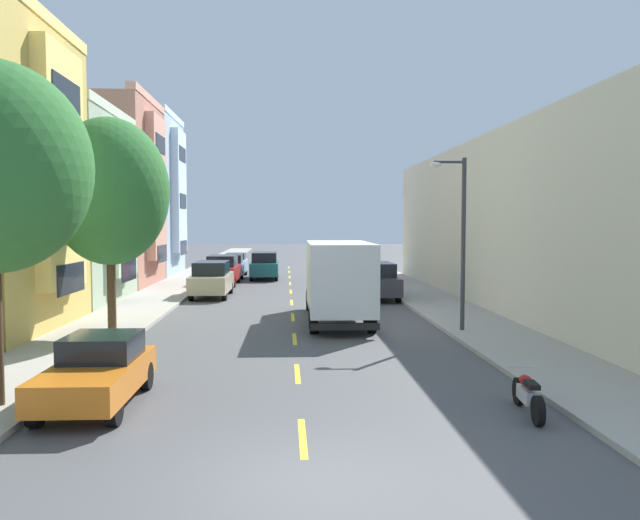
# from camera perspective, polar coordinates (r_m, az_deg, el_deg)

# --- Properties ---
(ground_plane) EXTENTS (160.00, 160.00, 0.00)m
(ground_plane) POSITION_cam_1_polar(r_m,az_deg,el_deg) (39.63, -2.73, -2.43)
(ground_plane) COLOR #4C4C4F
(sidewalk_left) EXTENTS (3.20, 120.00, 0.14)m
(sidewalk_left) POSITION_cam_1_polar(r_m,az_deg,el_deg) (38.24, -13.41, -2.62)
(sidewalk_left) COLOR #A39E93
(sidewalk_left) RESTS_ON ground_plane
(sidewalk_right) EXTENTS (3.20, 120.00, 0.14)m
(sidewalk_right) POSITION_cam_1_polar(r_m,az_deg,el_deg) (38.36, 7.97, -2.55)
(sidewalk_right) COLOR #A39E93
(sidewalk_right) RESTS_ON ground_plane
(lane_centerline_dashes) EXTENTS (0.14, 47.20, 0.01)m
(lane_centerline_dashes) POSITION_cam_1_polar(r_m,az_deg,el_deg) (34.17, -2.65, -3.35)
(lane_centerline_dashes) COLOR yellow
(lane_centerline_dashes) RESTS_ON ground_plane
(townhouse_fourth_terracotta) EXTENTS (11.90, 8.26, 11.97)m
(townhouse_fourth_terracotta) POSITION_cam_1_polar(r_m,az_deg,el_deg) (42.49, -22.44, 5.52)
(townhouse_fourth_terracotta) COLOR #B27560
(townhouse_fourth_terracotta) RESTS_ON ground_plane
(townhouse_fifth_powder_blue) EXTENTS (12.21, 8.26, 12.33)m
(townhouse_fifth_powder_blue) POSITION_cam_1_polar(r_m,az_deg,el_deg) (50.60, -19.44, 5.40)
(townhouse_fifth_powder_blue) COLOR #9EB7CC
(townhouse_fifth_powder_blue) RESTS_ON ground_plane
(apartment_block_opposite) EXTENTS (10.00, 36.00, 8.05)m
(apartment_block_opposite) POSITION_cam_1_polar(r_m,az_deg,el_deg) (32.60, 22.30, 3.16)
(apartment_block_opposite) COLOR beige
(apartment_block_opposite) RESTS_ON ground_plane
(street_tree_second) EXTENTS (4.08, 4.08, 7.53)m
(street_tree_second) POSITION_cam_1_polar(r_m,az_deg,el_deg) (22.97, -18.66, 5.93)
(street_tree_second) COLOR #47331E
(street_tree_second) RESTS_ON sidewalk_left
(street_lamp) EXTENTS (1.35, 0.28, 6.20)m
(street_lamp) POSITION_cam_1_polar(r_m,az_deg,el_deg) (23.01, 12.58, 2.71)
(street_lamp) COLOR #38383D
(street_lamp) RESTS_ON sidewalk_right
(delivery_box_truck) EXTENTS (2.49, 8.12, 3.26)m
(delivery_box_truck) POSITION_cam_1_polar(r_m,az_deg,el_deg) (25.26, 1.61, -1.47)
(delivery_box_truck) COLOR white
(delivery_box_truck) RESTS_ON ground_plane
(parked_hatchback_orange) EXTENTS (1.78, 4.02, 1.50)m
(parked_hatchback_orange) POSITION_cam_1_polar(r_m,az_deg,el_deg) (14.77, -19.65, -9.53)
(parked_hatchback_orange) COLOR orange
(parked_hatchback_orange) RESTS_ON ground_plane
(parked_suv_red) EXTENTS (2.03, 4.83, 1.93)m
(parked_suv_red) POSITION_cam_1_polar(r_m,az_deg,el_deg) (41.00, -8.88, -0.89)
(parked_suv_red) COLOR #AD1E1E
(parked_suv_red) RESTS_ON ground_plane
(parked_suv_charcoal) EXTENTS (2.06, 4.84, 1.93)m
(parked_suv_charcoal) POSITION_cam_1_polar(r_m,az_deg,el_deg) (33.13, 5.12, -1.87)
(parked_suv_charcoal) COLOR #333338
(parked_suv_charcoal) RESTS_ON ground_plane
(parked_suv_champagne) EXTENTS (2.01, 4.82, 1.93)m
(parked_suv_champagne) POSITION_cam_1_polar(r_m,az_deg,el_deg) (34.43, -9.87, -1.71)
(parked_suv_champagne) COLOR tan
(parked_suv_champagne) RESTS_ON ground_plane
(parked_wagon_silver) EXTENTS (1.85, 4.71, 1.50)m
(parked_wagon_silver) POSITION_cam_1_polar(r_m,az_deg,el_deg) (52.41, -7.74, -0.16)
(parked_wagon_silver) COLOR #B2B5BA
(parked_wagon_silver) RESTS_ON ground_plane
(parked_pickup_white) EXTENTS (2.09, 5.33, 1.73)m
(parked_pickup_white) POSITION_cam_1_polar(r_m,az_deg,el_deg) (49.45, 2.11, -0.31)
(parked_pickup_white) COLOR silver
(parked_pickup_white) RESTS_ON ground_plane
(parked_suv_black) EXTENTS (2.06, 4.84, 1.93)m
(parked_suv_black) POSITION_cam_1_polar(r_m,az_deg,el_deg) (41.57, 3.10, -0.80)
(parked_suv_black) COLOR black
(parked_suv_black) RESTS_ON ground_plane
(parked_pickup_sky) EXTENTS (2.10, 5.34, 1.73)m
(parked_pickup_sky) POSITION_cam_1_polar(r_m,az_deg,el_deg) (46.54, -8.11, -0.58)
(parked_pickup_sky) COLOR #7A9EC6
(parked_pickup_sky) RESTS_ON ground_plane
(moving_teal_sedan) EXTENTS (1.95, 4.80, 1.93)m
(moving_teal_sedan) POSITION_cam_1_polar(r_m,az_deg,el_deg) (44.98, -5.08, -0.49)
(moving_teal_sedan) COLOR #195B60
(moving_teal_sedan) RESTS_ON ground_plane
(parked_motorcycle) EXTENTS (0.62, 2.05, 0.90)m
(parked_motorcycle) POSITION_cam_1_polar(r_m,az_deg,el_deg) (14.04, 18.45, -11.63)
(parked_motorcycle) COLOR black
(parked_motorcycle) RESTS_ON ground_plane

